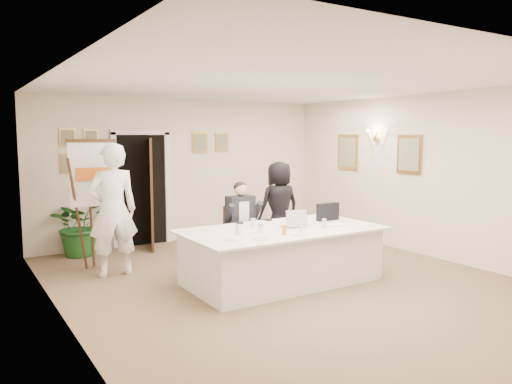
{
  "coord_description": "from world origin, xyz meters",
  "views": [
    {
      "loc": [
        -4.05,
        -5.69,
        2.08
      ],
      "look_at": [
        -0.12,
        0.6,
        1.24
      ],
      "focal_mm": 35.0,
      "sensor_mm": 36.0,
      "label": 1
    }
  ],
  "objects_px": {
    "conference_table": "(282,255)",
    "laptop_bag": "(328,212)",
    "oj_glass": "(284,230)",
    "paper_stack": "(334,225)",
    "steel_jug": "(261,229)",
    "laptop": "(292,217)",
    "potted_palm": "(79,224)",
    "standing_man": "(113,210)",
    "standing_woman": "(279,206)",
    "flip_chart": "(93,211)",
    "seated_man": "(242,224)"
  },
  "relations": [
    {
      "from": "paper_stack",
      "to": "oj_glass",
      "type": "relative_size",
      "value": 2.36
    },
    {
      "from": "seated_man",
      "to": "steel_jug",
      "type": "bearing_deg",
      "value": -111.79
    },
    {
      "from": "laptop_bag",
      "to": "laptop",
      "type": "bearing_deg",
      "value": -171.9
    },
    {
      "from": "flip_chart",
      "to": "standing_man",
      "type": "distance_m",
      "value": 0.55
    },
    {
      "from": "seated_man",
      "to": "standing_woman",
      "type": "relative_size",
      "value": 0.85
    },
    {
      "from": "conference_table",
      "to": "laptop_bag",
      "type": "distance_m",
      "value": 1.14
    },
    {
      "from": "conference_table",
      "to": "standing_man",
      "type": "bearing_deg",
      "value": 140.57
    },
    {
      "from": "conference_table",
      "to": "standing_woman",
      "type": "height_order",
      "value": "standing_woman"
    },
    {
      "from": "standing_man",
      "to": "laptop",
      "type": "relative_size",
      "value": 5.8
    },
    {
      "from": "potted_palm",
      "to": "conference_table",
      "type": "bearing_deg",
      "value": -56.95
    },
    {
      "from": "seated_man",
      "to": "standing_man",
      "type": "xyz_separation_m",
      "value": [
        -1.87,
        0.57,
        0.3
      ]
    },
    {
      "from": "flip_chart",
      "to": "standing_man",
      "type": "xyz_separation_m",
      "value": [
        0.16,
        -0.52,
        0.07
      ]
    },
    {
      "from": "conference_table",
      "to": "laptop_bag",
      "type": "height_order",
      "value": "laptop_bag"
    },
    {
      "from": "conference_table",
      "to": "laptop",
      "type": "xyz_separation_m",
      "value": [
        0.21,
        0.04,
        0.52
      ]
    },
    {
      "from": "standing_man",
      "to": "laptop",
      "type": "distance_m",
      "value": 2.64
    },
    {
      "from": "steel_jug",
      "to": "laptop",
      "type": "bearing_deg",
      "value": 13.12
    },
    {
      "from": "standing_man",
      "to": "laptop_bag",
      "type": "relative_size",
      "value": 5.12
    },
    {
      "from": "potted_palm",
      "to": "laptop_bag",
      "type": "height_order",
      "value": "potted_palm"
    },
    {
      "from": "seated_man",
      "to": "potted_palm",
      "type": "bearing_deg",
      "value": 129.06
    },
    {
      "from": "standing_woman",
      "to": "laptop_bag",
      "type": "distance_m",
      "value": 1.55
    },
    {
      "from": "laptop",
      "to": "laptop_bag",
      "type": "xyz_separation_m",
      "value": [
        0.79,
        0.15,
        -0.0
      ]
    },
    {
      "from": "potted_palm",
      "to": "paper_stack",
      "type": "distance_m",
      "value": 4.45
    },
    {
      "from": "steel_jug",
      "to": "standing_man",
      "type": "bearing_deg",
      "value": 131.6
    },
    {
      "from": "standing_woman",
      "to": "potted_palm",
      "type": "distance_m",
      "value": 3.55
    },
    {
      "from": "laptop",
      "to": "oj_glass",
      "type": "bearing_deg",
      "value": -122.36
    },
    {
      "from": "conference_table",
      "to": "oj_glass",
      "type": "relative_size",
      "value": 21.71
    },
    {
      "from": "flip_chart",
      "to": "laptop_bag",
      "type": "height_order",
      "value": "flip_chart"
    },
    {
      "from": "conference_table",
      "to": "laptop",
      "type": "distance_m",
      "value": 0.56
    },
    {
      "from": "paper_stack",
      "to": "conference_table",
      "type": "bearing_deg",
      "value": 163.02
    },
    {
      "from": "paper_stack",
      "to": "flip_chart",
      "type": "bearing_deg",
      "value": 140.54
    },
    {
      "from": "laptop_bag",
      "to": "paper_stack",
      "type": "bearing_deg",
      "value": -122.29
    },
    {
      "from": "laptop_bag",
      "to": "oj_glass",
      "type": "bearing_deg",
      "value": -157.52
    },
    {
      "from": "standing_woman",
      "to": "laptop_bag",
      "type": "relative_size",
      "value": 4.2
    },
    {
      "from": "paper_stack",
      "to": "potted_palm",
      "type": "bearing_deg",
      "value": 129.64
    },
    {
      "from": "standing_man",
      "to": "paper_stack",
      "type": "distance_m",
      "value": 3.25
    },
    {
      "from": "laptop",
      "to": "paper_stack",
      "type": "height_order",
      "value": "laptop"
    },
    {
      "from": "laptop_bag",
      "to": "steel_jug",
      "type": "xyz_separation_m",
      "value": [
        -1.43,
        -0.3,
        -0.08
      ]
    },
    {
      "from": "standing_man",
      "to": "standing_woman",
      "type": "distance_m",
      "value": 3.09
    },
    {
      "from": "potted_palm",
      "to": "laptop",
      "type": "height_order",
      "value": "potted_palm"
    },
    {
      "from": "flip_chart",
      "to": "paper_stack",
      "type": "xyz_separation_m",
      "value": [
        2.85,
        -2.34,
        -0.13
      ]
    },
    {
      "from": "paper_stack",
      "to": "steel_jug",
      "type": "distance_m",
      "value": 1.19
    },
    {
      "from": "flip_chart",
      "to": "laptop",
      "type": "distance_m",
      "value": 3.09
    },
    {
      "from": "standing_man",
      "to": "laptop",
      "type": "xyz_separation_m",
      "value": [
        2.14,
        -1.55,
        -0.07
      ]
    },
    {
      "from": "oj_glass",
      "to": "paper_stack",
      "type": "bearing_deg",
      "value": 8.81
    },
    {
      "from": "seated_man",
      "to": "paper_stack",
      "type": "relative_size",
      "value": 4.51
    },
    {
      "from": "standing_man",
      "to": "standing_woman",
      "type": "xyz_separation_m",
      "value": [
        3.08,
        0.14,
        -0.18
      ]
    },
    {
      "from": "standing_woman",
      "to": "paper_stack",
      "type": "xyz_separation_m",
      "value": [
        -0.39,
        -1.96,
        -0.02
      ]
    },
    {
      "from": "conference_table",
      "to": "standing_woman",
      "type": "bearing_deg",
      "value": 56.4
    },
    {
      "from": "paper_stack",
      "to": "oj_glass",
      "type": "height_order",
      "value": "oj_glass"
    },
    {
      "from": "seated_man",
      "to": "laptop",
      "type": "bearing_deg",
      "value": -78.3
    }
  ]
}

